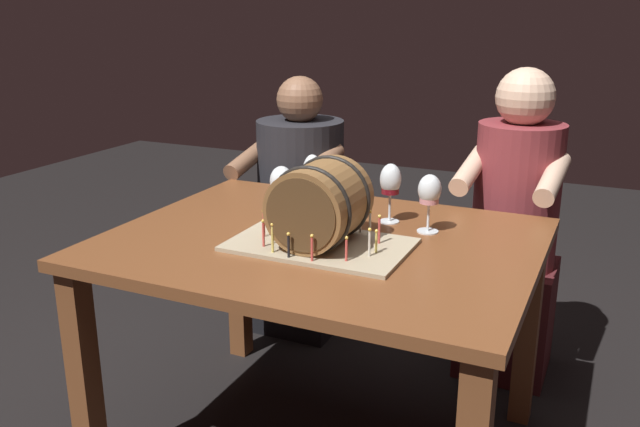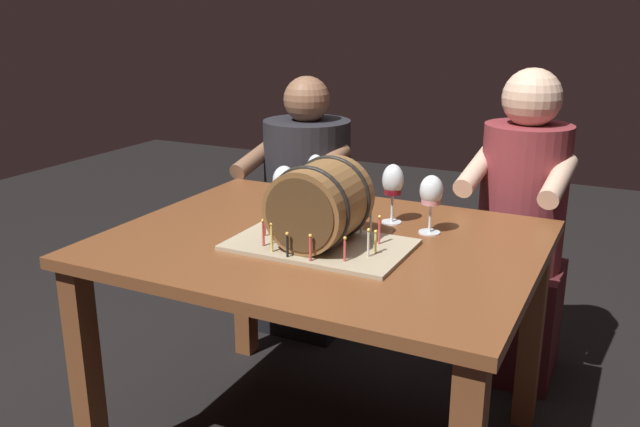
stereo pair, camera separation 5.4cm
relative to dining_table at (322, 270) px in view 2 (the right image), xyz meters
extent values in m
cube|color=brown|center=(0.00, 0.00, 0.09)|extent=(1.26, 0.99, 0.03)
cube|color=brown|center=(-0.57, -0.44, -0.28)|extent=(0.07, 0.07, 0.70)
cube|color=brown|center=(-0.57, 0.44, -0.28)|extent=(0.07, 0.07, 0.70)
cube|color=brown|center=(0.57, 0.44, -0.28)|extent=(0.07, 0.07, 0.70)
cube|color=tan|center=(0.03, -0.07, 0.11)|extent=(0.51, 0.32, 0.01)
cylinder|color=brown|center=(0.03, -0.07, 0.23)|extent=(0.23, 0.25, 0.23)
cylinder|color=#4F371E|center=(0.03, -0.20, 0.23)|extent=(0.21, 0.00, 0.21)
cylinder|color=#4F371E|center=(0.03, 0.05, 0.23)|extent=(0.21, 0.00, 0.21)
torus|color=black|center=(0.03, -0.14, 0.23)|extent=(0.25, 0.01, 0.25)
torus|color=black|center=(0.03, 0.00, 0.23)|extent=(0.25, 0.01, 0.25)
cylinder|color=#EAD666|center=(0.20, -0.08, 0.14)|extent=(0.01, 0.01, 0.06)
sphere|color=#F9C64C|center=(0.20, -0.08, 0.18)|extent=(0.01, 0.01, 0.01)
cylinder|color=#D64C47|center=(0.18, -0.01, 0.15)|extent=(0.01, 0.01, 0.08)
sphere|color=#F9C64C|center=(0.18, -0.01, 0.20)|extent=(0.01, 0.01, 0.01)
cylinder|color=silver|center=(0.14, 0.04, 0.15)|extent=(0.01, 0.01, 0.07)
sphere|color=#F9C64C|center=(0.14, 0.04, 0.19)|extent=(0.01, 0.01, 0.01)
cylinder|color=silver|center=(0.10, 0.06, 0.15)|extent=(0.01, 0.01, 0.07)
sphere|color=#F9C64C|center=(0.10, 0.06, 0.19)|extent=(0.01, 0.01, 0.01)
cylinder|color=silver|center=(0.02, 0.07, 0.15)|extent=(0.01, 0.01, 0.07)
sphere|color=#F9C64C|center=(0.02, 0.07, 0.19)|extent=(0.01, 0.01, 0.01)
cylinder|color=#EAD666|center=(-0.07, 0.05, 0.15)|extent=(0.01, 0.01, 0.06)
sphere|color=#F9C64C|center=(-0.07, 0.05, 0.18)|extent=(0.01, 0.01, 0.01)
cylinder|color=#EAD666|center=(-0.11, 0.02, 0.15)|extent=(0.01, 0.01, 0.07)
sphere|color=#F9C64C|center=(-0.11, 0.02, 0.20)|extent=(0.01, 0.01, 0.01)
cylinder|color=#EAD666|center=(-0.14, -0.03, 0.15)|extent=(0.01, 0.01, 0.07)
sphere|color=#F9C64C|center=(-0.14, -0.03, 0.20)|extent=(0.01, 0.01, 0.01)
cylinder|color=#D64C47|center=(-0.15, -0.09, 0.15)|extent=(0.01, 0.01, 0.07)
sphere|color=#F9C64C|center=(-0.15, -0.09, 0.20)|extent=(0.01, 0.01, 0.01)
cylinder|color=#D64C47|center=(-0.10, -0.17, 0.15)|extent=(0.01, 0.01, 0.07)
sphere|color=#F9C64C|center=(-0.10, -0.17, 0.19)|extent=(0.01, 0.01, 0.01)
cylinder|color=#EAD666|center=(-0.06, -0.20, 0.15)|extent=(0.01, 0.01, 0.07)
sphere|color=#F9C64C|center=(-0.06, -0.20, 0.20)|extent=(0.01, 0.01, 0.01)
cylinder|color=black|center=(0.00, -0.22, 0.15)|extent=(0.01, 0.01, 0.06)
sphere|color=#F9C64C|center=(0.00, -0.22, 0.18)|extent=(0.01, 0.01, 0.01)
cylinder|color=#D64C47|center=(0.07, -0.21, 0.15)|extent=(0.01, 0.01, 0.06)
sphere|color=#F9C64C|center=(0.07, -0.21, 0.19)|extent=(0.01, 0.01, 0.01)
cylinder|color=#D64C47|center=(0.15, -0.18, 0.15)|extent=(0.01, 0.01, 0.06)
sphere|color=#F9C64C|center=(0.15, -0.18, 0.18)|extent=(0.01, 0.01, 0.01)
cylinder|color=silver|center=(0.20, -0.12, 0.15)|extent=(0.01, 0.01, 0.07)
sphere|color=#F9C64C|center=(0.20, -0.12, 0.19)|extent=(0.01, 0.01, 0.01)
cylinder|color=white|center=(0.27, 0.19, 0.11)|extent=(0.07, 0.07, 0.00)
cylinder|color=white|center=(0.27, 0.19, 0.15)|extent=(0.01, 0.01, 0.08)
ellipsoid|color=white|center=(0.27, 0.19, 0.24)|extent=(0.07, 0.07, 0.09)
cylinder|color=pink|center=(0.27, 0.19, 0.21)|extent=(0.06, 0.06, 0.02)
cylinder|color=white|center=(-0.16, 0.27, 0.11)|extent=(0.07, 0.07, 0.00)
cylinder|color=white|center=(-0.16, 0.27, 0.14)|extent=(0.01, 0.01, 0.07)
ellipsoid|color=white|center=(-0.16, 0.27, 0.23)|extent=(0.07, 0.07, 0.12)
cylinder|color=white|center=(0.13, 0.23, 0.11)|extent=(0.06, 0.06, 0.00)
cylinder|color=white|center=(0.13, 0.23, 0.15)|extent=(0.01, 0.01, 0.09)
ellipsoid|color=white|center=(0.13, 0.23, 0.25)|extent=(0.07, 0.07, 0.10)
cylinder|color=maroon|center=(0.13, 0.23, 0.22)|extent=(0.06, 0.06, 0.04)
cylinder|color=white|center=(-0.21, 0.14, 0.11)|extent=(0.07, 0.07, 0.00)
cylinder|color=white|center=(-0.21, 0.14, 0.14)|extent=(0.01, 0.01, 0.07)
ellipsoid|color=white|center=(-0.21, 0.14, 0.22)|extent=(0.08, 0.08, 0.10)
cylinder|color=beige|center=(-0.21, 0.14, 0.19)|extent=(0.06, 0.06, 0.03)
cube|color=black|center=(-0.45, 0.76, -0.40)|extent=(0.34, 0.32, 0.45)
cylinder|color=#232328|center=(-0.45, 0.76, 0.07)|extent=(0.38, 0.38, 0.49)
sphere|color=brown|center=(-0.45, 0.76, 0.40)|extent=(0.19, 0.19, 0.19)
cylinder|color=brown|center=(-0.29, 0.62, 0.17)|extent=(0.08, 0.31, 0.14)
cylinder|color=brown|center=(-0.62, 0.64, 0.17)|extent=(0.08, 0.31, 0.14)
cube|color=#4C1B1E|center=(0.45, 0.76, -0.40)|extent=(0.34, 0.32, 0.45)
cylinder|color=maroon|center=(0.45, 0.76, 0.09)|extent=(0.33, 0.33, 0.54)
sphere|color=beige|center=(0.45, 0.76, 0.46)|extent=(0.21, 0.21, 0.21)
cylinder|color=beige|center=(0.58, 0.62, 0.21)|extent=(0.09, 0.31, 0.14)
cylinder|color=beige|center=(0.30, 0.64, 0.21)|extent=(0.09, 0.31, 0.14)
camera|label=1|loc=(0.79, -1.73, 0.77)|focal=37.80mm
camera|label=2|loc=(0.84, -1.71, 0.77)|focal=37.80mm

